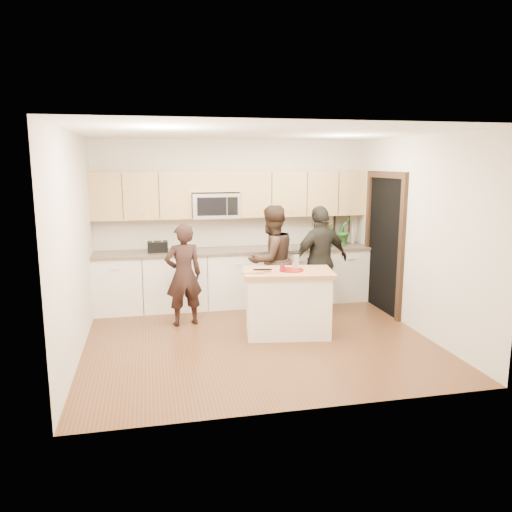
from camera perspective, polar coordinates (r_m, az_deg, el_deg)
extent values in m
plane|color=brown|center=(6.79, 0.20, -9.45)|extent=(4.50, 4.50, 0.00)
cube|color=beige|center=(8.40, -2.73, 3.91)|extent=(4.50, 0.02, 2.70)
cube|color=beige|center=(4.55, 5.61, -1.89)|extent=(4.50, 0.02, 2.70)
cube|color=beige|center=(6.37, -19.99, 1.11)|extent=(0.02, 4.00, 2.70)
cube|color=beige|center=(7.27, 17.81, 2.36)|extent=(0.02, 4.00, 2.70)
cube|color=white|center=(6.39, 0.21, 13.93)|extent=(4.50, 4.00, 0.02)
cube|color=silver|center=(8.25, -2.32, -2.55)|extent=(4.50, 0.62, 0.90)
cube|color=#725D4C|center=(8.15, -2.33, 0.65)|extent=(4.50, 0.66, 0.04)
cube|color=tan|center=(8.08, -13.01, 6.77)|extent=(1.55, 0.33, 0.75)
cube|color=tan|center=(8.47, 5.29, 7.16)|extent=(2.17, 0.33, 0.75)
cube|color=tan|center=(8.14, -4.76, 8.51)|extent=(0.78, 0.33, 0.33)
cube|color=silver|center=(8.13, -4.68, 5.78)|extent=(0.76, 0.40, 0.40)
cube|color=black|center=(7.92, -5.06, 5.65)|extent=(0.47, 0.01, 0.29)
cube|color=black|center=(7.96, -2.69, 5.71)|extent=(0.17, 0.01, 0.29)
cube|color=black|center=(8.09, 14.46, 1.18)|extent=(0.02, 1.05, 2.10)
cube|color=black|center=(7.58, 16.27, 0.47)|extent=(0.06, 0.10, 2.10)
cube|color=black|center=(8.60, 12.65, 1.80)|extent=(0.06, 0.10, 2.10)
cube|color=black|center=(7.98, 14.71, 8.98)|extent=(0.06, 1.25, 0.10)
cube|color=black|center=(8.92, 9.76, 3.71)|extent=(0.30, 0.03, 0.38)
cube|color=tan|center=(8.91, 9.80, 3.70)|extent=(0.24, 0.00, 0.32)
cube|color=white|center=(7.79, -8.84, -1.59)|extent=(0.34, 0.01, 0.48)
cube|color=white|center=(8.03, -9.01, 0.49)|extent=(0.34, 0.60, 0.01)
cube|color=silver|center=(6.85, 3.62, -5.55)|extent=(1.19, 0.81, 0.85)
cube|color=#A76F45|center=(6.74, 3.67, -1.87)|extent=(1.29, 0.88, 0.05)
cylinder|color=maroon|center=(6.74, 4.07, -1.59)|extent=(0.33, 0.33, 0.02)
cube|color=silver|center=(6.74, 4.55, -0.63)|extent=(0.08, 0.06, 0.21)
cube|color=black|center=(6.72, 4.56, 0.31)|extent=(0.09, 0.06, 0.02)
cylinder|color=maroon|center=(6.65, 3.02, -1.44)|extent=(0.07, 0.07, 0.09)
cube|color=#A76F45|center=(6.59, -0.36, -1.84)|extent=(0.30, 0.20, 0.02)
cube|color=black|center=(6.65, 0.75, -1.56)|extent=(0.25, 0.07, 0.02)
cube|color=silver|center=(6.52, 0.91, -1.87)|extent=(0.19, 0.05, 0.01)
cube|color=black|center=(8.01, -11.18, 1.04)|extent=(0.31, 0.20, 0.17)
cube|color=silver|center=(7.99, -11.70, 1.63)|extent=(0.03, 0.14, 0.00)
cube|color=silver|center=(8.00, -10.70, 1.67)|extent=(0.03, 0.14, 0.00)
cylinder|color=black|center=(8.48, 7.07, 2.17)|extent=(0.07, 0.07, 0.31)
cylinder|color=#3C290B|center=(8.61, 8.25, 2.54)|extent=(0.07, 0.07, 0.39)
cylinder|color=tan|center=(8.55, 8.42, 2.16)|extent=(0.06, 0.06, 0.30)
cylinder|color=black|center=(8.69, 9.74, 2.52)|extent=(0.08, 0.08, 0.38)
cylinder|color=tan|center=(8.87, 10.98, 2.47)|extent=(0.08, 0.08, 0.33)
cylinder|color=black|center=(8.44, 8.61, 2.31)|extent=(0.08, 0.08, 0.38)
imported|color=#2F6C2B|center=(8.67, 10.03, 2.90)|extent=(0.34, 0.31, 0.50)
imported|color=black|center=(7.25, -8.27, -2.15)|extent=(0.60, 0.45, 1.49)
imported|color=black|center=(7.69, 1.78, -0.50)|extent=(1.02, 0.93, 1.70)
imported|color=black|center=(7.71, 7.37, -0.57)|extent=(1.07, 0.69, 1.69)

